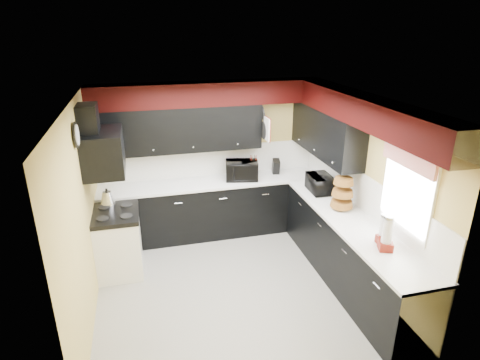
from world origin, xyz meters
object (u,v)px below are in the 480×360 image
at_px(toaster_oven, 242,170).
at_px(kettle, 107,198).
at_px(knife_block, 276,167).
at_px(utensil_crock, 253,173).
at_px(microwave, 320,184).

distance_m(toaster_oven, kettle, 2.13).
xyz_separation_m(toaster_oven, knife_block, (0.62, 0.10, -0.02)).
height_order(utensil_crock, kettle, kettle).
bearing_deg(toaster_oven, kettle, -155.96).
relative_size(toaster_oven, knife_block, 2.07).
relative_size(microwave, utensil_crock, 2.91).
bearing_deg(utensil_crock, toaster_oven, -175.72).
distance_m(knife_block, kettle, 2.75).
bearing_deg(utensil_crock, knife_block, 11.08).
height_order(microwave, kettle, microwave).
bearing_deg(toaster_oven, microwave, -26.01).
bearing_deg(knife_block, microwave, -55.40).
distance_m(microwave, kettle, 3.12).
relative_size(utensil_crock, knife_block, 0.64).
xyz_separation_m(knife_block, kettle, (-2.70, -0.53, -0.05)).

